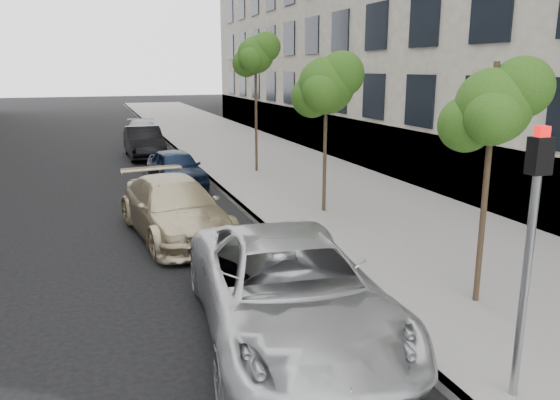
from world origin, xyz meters
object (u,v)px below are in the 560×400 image
signal_pole (531,235)px  sedan_black (144,142)px  suv (175,208)px  tree_mid (327,85)px  tree_near (494,106)px  minivan (289,290)px  sedan_rear (143,132)px  sedan_blue (176,168)px  tree_far (256,55)px

signal_pole → sedan_black: signal_pole is taller
signal_pole → suv: bearing=109.6°
tree_mid → sedan_black: tree_mid is taller
tree_near → sedan_black: (-3.75, 18.60, -2.75)m
minivan → tree_near: bearing=5.0°
tree_near → minivan: 4.37m
minivan → sedan_rear: (0.14, 23.48, -0.16)m
suv → sedan_blue: size_ratio=1.30×
signal_pole → sedan_blue: (-1.88, 14.31, -1.56)m
minivan → sedan_blue: (0.14, 11.78, -0.15)m
tree_far → minivan: 13.91m
tree_mid → suv: tree_mid is taller
tree_near → sedan_rear: tree_near is taller
tree_near → sedan_rear: 23.94m
sedan_black → minivan: bearing=-90.3°
sedan_rear → signal_pole: bearing=-83.0°
tree_mid → sedan_rear: 17.61m
suv → sedan_black: sedan_black is taller
sedan_rear → tree_far: bearing=-69.6°
tree_near → tree_mid: bearing=90.0°
suv → minivan: bearing=-88.9°
sedan_black → sedan_rear: (0.42, 4.93, -0.08)m
tree_near → minivan: (-3.46, 0.06, -2.67)m
tree_mid → tree_far: (-0.00, 6.50, 0.92)m
suv → sedan_rear: 17.63m
tree_near → sedan_black: tree_near is taller
sedan_blue → signal_pole: bearing=-88.5°
tree_far → sedan_rear: 11.71m
minivan → sedan_black: (-0.29, 18.55, -0.08)m
tree_far → sedan_black: 7.74m
suv → tree_mid: bearing=0.7°
tree_far → signal_pole: 15.71m
sedan_rear → sedan_black: bearing=-92.0°
tree_mid → sedan_black: size_ratio=1.01×
signal_pole → tree_far: bearing=85.5°
signal_pole → minivan: bearing=129.5°
tree_far → suv: tree_far is taller
tree_far → tree_near: bearing=-90.0°
sedan_blue → sedan_rear: (0.00, 11.70, -0.01)m
tree_far → suv: 9.11m
sedan_black → signal_pole: bearing=-85.0°
minivan → tree_mid: bearing=67.7°
tree_far → suv: bearing=-121.2°
tree_far → sedan_rear: bearing=107.5°
sedan_blue → tree_mid: bearing=-64.1°
suv → sedan_blue: (0.96, 5.91, -0.07)m
tree_far → signal_pole: size_ratio=1.58×
sedan_blue → sedan_rear: 11.70m
tree_mid → suv: size_ratio=0.90×
signal_pole → sedan_blue: signal_pole is taller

